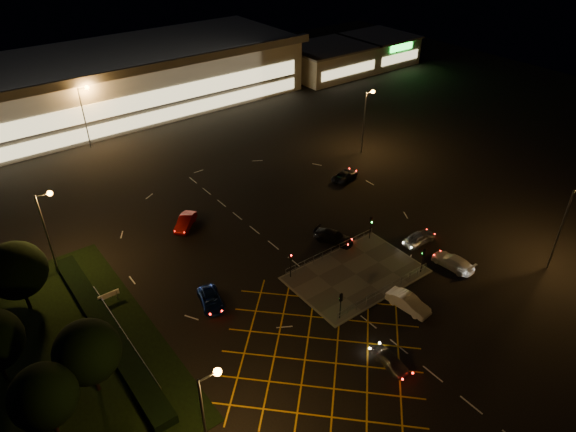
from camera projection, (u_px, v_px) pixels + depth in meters
ground at (330, 273)px, 56.70m from camera, size 180.00×180.00×0.00m
pedestrian_island at (356, 275)px, 56.34m from camera, size 14.00×9.00×0.12m
grass_verge at (54, 357)px, 46.53m from camera, size 18.00×30.00×0.08m
hedge at (107, 329)px, 48.81m from camera, size 2.00×26.00×1.00m
supermarket at (113, 82)px, 95.35m from camera, size 72.00×26.50×10.50m
retail_unit_a at (328, 60)px, 114.42m from camera, size 18.80×14.80×6.35m
retail_unit_b at (378, 49)px, 122.50m from camera, size 14.80×14.80×6.35m
streetlight_sw at (209, 411)px, 34.19m from camera, size 1.78×0.56×10.03m
streetlight_se at (566, 217)px, 54.10m from camera, size 1.78×0.56×10.03m
streetlight_nw at (48, 223)px, 53.28m from camera, size 1.78×0.56×10.03m
streetlight_ne at (367, 113)px, 78.92m from camera, size 1.78×0.56×10.03m
streetlight_far_left at (85, 109)px, 80.48m from camera, size 1.78×0.56×10.03m
streetlight_far_right at (282, 61)px, 102.06m from camera, size 1.78×0.56×10.03m
signal_sw at (341, 301)px, 49.38m from camera, size 0.28×0.30×3.15m
signal_se at (423, 255)px, 55.45m from camera, size 0.28×0.30×3.15m
signal_nw at (291, 260)px, 54.73m from camera, size 0.28×0.30×3.15m
signal_ne at (371, 223)px, 60.80m from camera, size 0.28×0.30×3.15m
tree_a at (43, 396)px, 37.83m from camera, size 5.04×5.04×6.86m
tree_c at (16, 270)px, 49.23m from camera, size 5.76×5.76×7.84m
tree_e at (87, 352)px, 41.03m from camera, size 5.40×5.40×7.35m
car_near_silver at (391, 361)px, 45.40m from camera, size 1.72×3.80×1.27m
car_queue_white at (408, 303)px, 51.53m from camera, size 2.12×4.80×1.53m
car_left_blue at (211, 300)px, 52.11m from camera, size 3.16×4.83×1.24m
car_far_dkgrey at (334, 237)px, 61.25m from camera, size 3.81×5.24×1.41m
car_right_silver at (419, 238)px, 61.03m from camera, size 4.54×1.88×1.54m
car_circ_red at (185, 222)px, 63.91m from camera, size 4.36×4.21×1.48m
car_east_grey at (345, 175)px, 74.39m from camera, size 5.04×3.24×1.29m
car_approach_white at (453, 262)px, 57.21m from camera, size 2.29×5.07×1.44m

